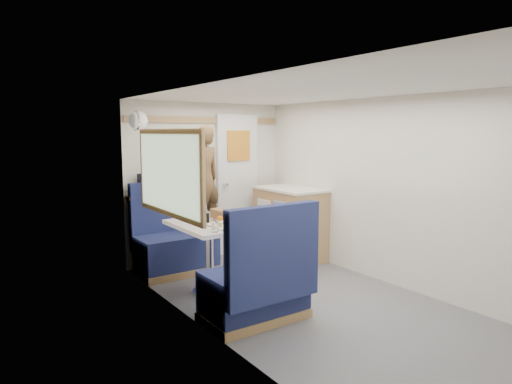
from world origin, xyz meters
TOP-DOWN VIEW (x-y plane):
  - floor at (0.00, 0.00)m, footprint 4.50×4.50m
  - ceiling at (0.00, 0.00)m, footprint 4.50×4.50m
  - wall_back at (0.00, 2.25)m, footprint 2.20×0.02m
  - wall_left at (-1.10, 0.00)m, footprint 0.02×4.50m
  - wall_right at (1.10, 0.00)m, footprint 0.02×4.50m
  - oak_trim_low at (0.00, 2.23)m, footprint 2.15×0.02m
  - oak_trim_high at (0.00, 2.23)m, footprint 2.15×0.02m
  - side_window at (-1.08, 1.00)m, footprint 0.04×1.30m
  - rear_door at (0.45, 2.22)m, footprint 0.62×0.12m
  - dinette_table at (-0.65, 1.00)m, footprint 0.62×0.92m
  - bench_far at (-0.65, 1.86)m, footprint 0.90×0.59m
  - bench_near at (-0.65, 0.14)m, footprint 0.90×0.59m
  - ledge at (-0.65, 2.12)m, footprint 0.90×0.14m
  - dome_light at (-1.04, 1.85)m, footprint 0.20×0.20m
  - galley_counter at (0.82, 1.55)m, footprint 0.57×0.92m
  - person at (-0.24, 1.88)m, footprint 0.51×0.39m
  - duffel_bag at (-0.68, 2.12)m, footprint 0.57×0.39m
  - tray at (-0.60, 0.74)m, footprint 0.27×0.34m
  - orange_fruit at (-0.58, 0.91)m, footprint 0.07×0.07m
  - cheese_block at (-0.64, 0.76)m, footprint 0.13×0.10m
  - wine_glass at (-0.71, 1.06)m, footprint 0.08×0.08m
  - tumbler_left at (-0.79, 0.63)m, footprint 0.07×0.07m
  - tumbler_mid at (-0.68, 1.24)m, footprint 0.06×0.06m
  - tumbler_right at (-0.68, 1.21)m, footprint 0.07×0.07m
  - beer_glass at (-0.43, 1.01)m, footprint 0.06×0.06m
  - pepper_grinder at (-0.64, 1.06)m, footprint 0.04×0.04m
  - salt_grinder at (-0.70, 1.07)m, footprint 0.04×0.04m
  - bread_loaf at (-0.43, 1.17)m, footprint 0.14×0.24m

SIDE VIEW (x-z plane):
  - floor at x=0.00m, z-range 0.00..0.00m
  - bench_far at x=-0.65m, z-range -0.22..0.83m
  - bench_near at x=-0.65m, z-range -0.22..0.83m
  - galley_counter at x=0.82m, z-range 0.01..0.93m
  - dinette_table at x=-0.65m, z-range 0.21..0.93m
  - tray at x=-0.60m, z-range 0.72..0.74m
  - cheese_block at x=-0.64m, z-range 0.74..0.78m
  - pepper_grinder at x=-0.64m, z-range 0.72..0.81m
  - beer_glass at x=-0.43m, z-range 0.72..0.82m
  - bread_loaf at x=-0.43m, z-range 0.72..0.82m
  - salt_grinder at x=-0.70m, z-range 0.72..0.82m
  - tumbler_mid at x=-0.68m, z-range 0.72..0.82m
  - orange_fruit at x=-0.58m, z-range 0.74..0.81m
  - tumbler_left at x=-0.79m, z-range 0.72..0.83m
  - tumbler_right at x=-0.68m, z-range 0.72..0.84m
  - wine_glass at x=-0.71m, z-range 0.76..0.93m
  - oak_trim_low at x=0.00m, z-range 0.81..0.89m
  - ledge at x=-0.65m, z-range 0.86..0.90m
  - rear_door at x=0.45m, z-range 0.04..1.90m
  - wall_back at x=0.00m, z-range 0.00..2.00m
  - wall_left at x=-1.10m, z-range 0.00..2.00m
  - wall_right at x=1.10m, z-range 0.00..2.00m
  - duffel_bag at x=-0.68m, z-range 0.90..1.15m
  - person at x=-0.24m, z-range 0.45..1.70m
  - side_window at x=-1.08m, z-range 0.89..1.61m
  - dome_light at x=-1.04m, z-range 1.65..1.85m
  - oak_trim_high at x=0.00m, z-range 1.74..1.82m
  - ceiling at x=0.00m, z-range 2.00..2.00m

